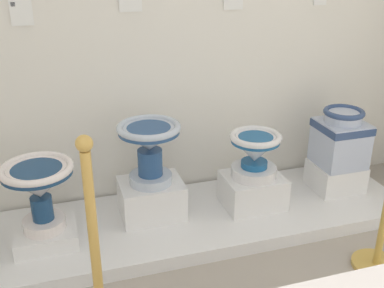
{
  "coord_description": "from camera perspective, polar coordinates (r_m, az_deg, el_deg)",
  "views": [
    {
      "loc": [
        0.86,
        0.25,
        1.7
      ],
      "look_at": [
        1.63,
        2.71,
        0.58
      ],
      "focal_mm": 43.64,
      "sensor_mm": 36.0,
      "label": 1
    }
  ],
  "objects": [
    {
      "name": "info_placard_second",
      "position": [
        2.94,
        -7.57,
        16.91
      ],
      "size": [
        0.14,
        0.01,
        0.12
      ],
      "color": "white"
    },
    {
      "name": "plinth_block_rightmost",
      "position": [
        3.0,
        -4.97,
        -6.64
      ],
      "size": [
        0.39,
        0.31,
        0.23
      ],
      "primitive_type": "cube",
      "color": "white",
      "rests_on": "display_platform"
    },
    {
      "name": "antique_toilet_leftmost",
      "position": [
        3.34,
        17.72,
        0.88
      ],
      "size": [
        0.31,
        0.32,
        0.4
      ],
      "color": "silver",
      "rests_on": "plinth_block_leftmost"
    },
    {
      "name": "display_platform",
      "position": [
        3.09,
        1.63,
        -9.0
      ],
      "size": [
        2.68,
        0.8,
        0.09
      ],
      "primitive_type": "cube",
      "color": "white",
      "rests_on": "ground_plane"
    },
    {
      "name": "stanchion_post_near_right",
      "position": [
        2.81,
        22.28,
        -9.43
      ],
      "size": [
        0.27,
        0.27,
        0.94
      ],
      "color": "gold",
      "rests_on": "ground_plane"
    },
    {
      "name": "antique_toilet_tall_cobalt",
      "position": [
        2.72,
        -18.24,
        -4.68
      ],
      "size": [
        0.4,
        0.4,
        0.41
      ],
      "color": "white",
      "rests_on": "plinth_block_tall_cobalt"
    },
    {
      "name": "plinth_block_tall_cobalt",
      "position": [
        2.89,
        -17.39,
        -10.61
      ],
      "size": [
        0.35,
        0.3,
        0.1
      ],
      "primitive_type": "cube",
      "color": "white",
      "rests_on": "display_platform"
    },
    {
      "name": "plinth_block_pale_glazed",
      "position": [
        3.12,
        7.41,
        -5.64
      ],
      "size": [
        0.38,
        0.32,
        0.21
      ],
      "primitive_type": "cube",
      "color": "white",
      "rests_on": "display_platform"
    },
    {
      "name": "antique_toilet_rightmost",
      "position": [
        2.82,
        -5.24,
        0.19
      ],
      "size": [
        0.39,
        0.39,
        0.39
      ],
      "color": "silver",
      "rests_on": "plinth_block_rightmost"
    },
    {
      "name": "info_placard_first",
      "position": [
        2.91,
        -20.16,
        14.91
      ],
      "size": [
        0.12,
        0.01,
        0.15
      ],
      "color": "white"
    },
    {
      "name": "antique_toilet_pale_glazed",
      "position": [
        3.0,
        7.69,
        -0.87
      ],
      "size": [
        0.33,
        0.33,
        0.3
      ],
      "color": "white",
      "rests_on": "plinth_block_pale_glazed"
    },
    {
      "name": "plinth_block_leftmost",
      "position": [
        3.46,
        17.12,
        -3.73
      ],
      "size": [
        0.33,
        0.3,
        0.19
      ],
      "primitive_type": "cube",
      "color": "white",
      "rests_on": "display_platform"
    },
    {
      "name": "info_placard_third",
      "position": [
        3.13,
        5.05,
        17.1
      ],
      "size": [
        0.13,
        0.01,
        0.11
      ],
      "color": "white"
    }
  ]
}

